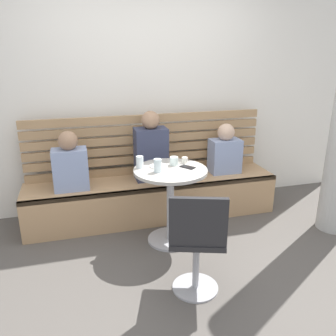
{
  "coord_description": "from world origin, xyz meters",
  "views": [
    {
      "loc": [
        -0.78,
        -2.24,
        1.79
      ],
      "look_at": [
        0.02,
        0.66,
        0.75
      ],
      "focal_mm": 37.26,
      "sensor_mm": 36.0,
      "label": 1
    }
  ],
  "objects_px": {
    "cup_espresso_small": "(185,160)",
    "cup_water_clear": "(140,162)",
    "person_child_middle": "(70,164)",
    "cup_glass_tall": "(158,166)",
    "plate_small": "(159,166)",
    "person_child_left": "(225,151)",
    "white_chair": "(197,241)",
    "cafe_table": "(170,191)",
    "phone_on_table": "(188,167)",
    "booth_bench": "(153,198)",
    "person_adult": "(151,149)",
    "cup_glass_short": "(174,161)"
  },
  "relations": [
    {
      "from": "booth_bench",
      "to": "cup_glass_tall",
      "type": "relative_size",
      "value": 22.5
    },
    {
      "from": "cafe_table",
      "to": "person_child_left",
      "type": "distance_m",
      "value": 1.0
    },
    {
      "from": "cup_glass_tall",
      "to": "phone_on_table",
      "type": "relative_size",
      "value": 0.86
    },
    {
      "from": "cup_glass_short",
      "to": "phone_on_table",
      "type": "height_order",
      "value": "cup_glass_short"
    },
    {
      "from": "person_child_middle",
      "to": "phone_on_table",
      "type": "xyz_separation_m",
      "value": [
        1.05,
        -0.51,
        0.04
      ]
    },
    {
      "from": "phone_on_table",
      "to": "plate_small",
      "type": "bearing_deg",
      "value": 123.83
    },
    {
      "from": "phone_on_table",
      "to": "white_chair",
      "type": "bearing_deg",
      "value": -140.18
    },
    {
      "from": "cup_espresso_small",
      "to": "cup_glass_short",
      "type": "bearing_deg",
      "value": -160.96
    },
    {
      "from": "cup_glass_tall",
      "to": "plate_small",
      "type": "distance_m",
      "value": 0.15
    },
    {
      "from": "person_child_middle",
      "to": "cup_glass_short",
      "type": "xyz_separation_m",
      "value": [
        0.95,
        -0.41,
        0.08
      ]
    },
    {
      "from": "person_adult",
      "to": "person_child_middle",
      "type": "distance_m",
      "value": 0.84
    },
    {
      "from": "cup_espresso_small",
      "to": "cup_water_clear",
      "type": "bearing_deg",
      "value": -175.94
    },
    {
      "from": "person_child_left",
      "to": "phone_on_table",
      "type": "relative_size",
      "value": 4.01
    },
    {
      "from": "person_child_middle",
      "to": "plate_small",
      "type": "xyz_separation_m",
      "value": [
        0.8,
        -0.42,
        0.05
      ]
    },
    {
      "from": "cafe_table",
      "to": "plate_small",
      "type": "xyz_separation_m",
      "value": [
        -0.09,
        0.09,
        0.23
      ]
    },
    {
      "from": "white_chair",
      "to": "cup_glass_tall",
      "type": "bearing_deg",
      "value": 97.6
    },
    {
      "from": "person_child_left",
      "to": "phone_on_table",
      "type": "distance_m",
      "value": 0.86
    },
    {
      "from": "booth_bench",
      "to": "cafe_table",
      "type": "relative_size",
      "value": 3.65
    },
    {
      "from": "booth_bench",
      "to": "person_adult",
      "type": "height_order",
      "value": "person_adult"
    },
    {
      "from": "booth_bench",
      "to": "person_adult",
      "type": "relative_size",
      "value": 3.65
    },
    {
      "from": "white_chair",
      "to": "plate_small",
      "type": "xyz_separation_m",
      "value": [
        -0.06,
        0.9,
        0.28
      ]
    },
    {
      "from": "cup_water_clear",
      "to": "person_adult",
      "type": "bearing_deg",
      "value": 65.56
    },
    {
      "from": "cafe_table",
      "to": "phone_on_table",
      "type": "bearing_deg",
      "value": 0.8
    },
    {
      "from": "booth_bench",
      "to": "cup_glass_short",
      "type": "bearing_deg",
      "value": -76.41
    },
    {
      "from": "cafe_table",
      "to": "cup_espresso_small",
      "type": "distance_m",
      "value": 0.34
    },
    {
      "from": "cafe_table",
      "to": "cup_glass_tall",
      "type": "bearing_deg",
      "value": -162.47
    },
    {
      "from": "cafe_table",
      "to": "person_child_middle",
      "type": "xyz_separation_m",
      "value": [
        -0.89,
        0.51,
        0.18
      ]
    },
    {
      "from": "person_child_left",
      "to": "cup_water_clear",
      "type": "relative_size",
      "value": 5.11
    },
    {
      "from": "white_chair",
      "to": "person_child_middle",
      "type": "xyz_separation_m",
      "value": [
        -0.86,
        1.32,
        0.24
      ]
    },
    {
      "from": "cafe_table",
      "to": "phone_on_table",
      "type": "xyz_separation_m",
      "value": [
        0.17,
        0.0,
        0.23
      ]
    },
    {
      "from": "person_adult",
      "to": "person_child_middle",
      "type": "bearing_deg",
      "value": -175.5
    },
    {
      "from": "cup_water_clear",
      "to": "plate_small",
      "type": "xyz_separation_m",
      "value": [
        0.17,
        -0.02,
        -0.05
      ]
    },
    {
      "from": "cafe_table",
      "to": "phone_on_table",
      "type": "distance_m",
      "value": 0.28
    },
    {
      "from": "white_chair",
      "to": "person_child_left",
      "type": "xyz_separation_m",
      "value": [
        0.83,
        1.39,
        0.22
      ]
    },
    {
      "from": "booth_bench",
      "to": "person_child_left",
      "type": "distance_m",
      "value": 0.97
    },
    {
      "from": "booth_bench",
      "to": "plate_small",
      "type": "distance_m",
      "value": 0.7
    },
    {
      "from": "person_adult",
      "to": "cafe_table",
      "type": "bearing_deg",
      "value": -85.0
    },
    {
      "from": "cup_espresso_small",
      "to": "phone_on_table",
      "type": "xyz_separation_m",
      "value": [
        -0.02,
        -0.14,
        -0.02
      ]
    },
    {
      "from": "person_child_middle",
      "to": "white_chair",
      "type": "bearing_deg",
      "value": -57.08
    },
    {
      "from": "booth_bench",
      "to": "person_child_left",
      "type": "bearing_deg",
      "value": 2.03
    },
    {
      "from": "person_child_middle",
      "to": "cup_glass_tall",
      "type": "height_order",
      "value": "person_child_middle"
    },
    {
      "from": "person_child_middle",
      "to": "cup_espresso_small",
      "type": "height_order",
      "value": "person_child_middle"
    },
    {
      "from": "booth_bench",
      "to": "phone_on_table",
      "type": "relative_size",
      "value": 19.29
    },
    {
      "from": "booth_bench",
      "to": "cup_water_clear",
      "type": "height_order",
      "value": "cup_water_clear"
    },
    {
      "from": "phone_on_table",
      "to": "cup_glass_tall",
      "type": "bearing_deg",
      "value": 151.68
    },
    {
      "from": "cup_espresso_small",
      "to": "cup_glass_tall",
      "type": "bearing_deg",
      "value": -149.19
    },
    {
      "from": "cup_water_clear",
      "to": "cup_glass_short",
      "type": "relative_size",
      "value": 1.38
    },
    {
      "from": "person_adult",
      "to": "cup_glass_short",
      "type": "distance_m",
      "value": 0.49
    },
    {
      "from": "white_chair",
      "to": "person_adult",
      "type": "distance_m",
      "value": 1.42
    },
    {
      "from": "booth_bench",
      "to": "cup_espresso_small",
      "type": "bearing_deg",
      "value": -60.39
    }
  ]
}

